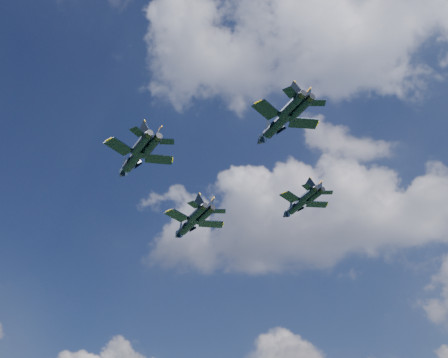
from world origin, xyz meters
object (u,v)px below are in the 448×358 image
(jet_lead, at_px, (188,225))
(jet_left, at_px, (133,160))
(jet_right, at_px, (297,205))
(jet_slot, at_px, (277,125))

(jet_lead, xyz_separation_m, jet_left, (0.61, -25.92, -0.83))
(jet_lead, relative_size, jet_left, 1.06)
(jet_left, xyz_separation_m, jet_right, (21.96, 26.21, 1.39))
(jet_slot, bearing_deg, jet_lead, 87.05)
(jet_left, bearing_deg, jet_lead, 41.83)
(jet_left, height_order, jet_right, jet_right)
(jet_lead, height_order, jet_left, jet_lead)
(jet_right, bearing_deg, jet_left, -175.75)
(jet_right, distance_m, jet_slot, 25.97)
(jet_lead, height_order, jet_right, jet_right)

